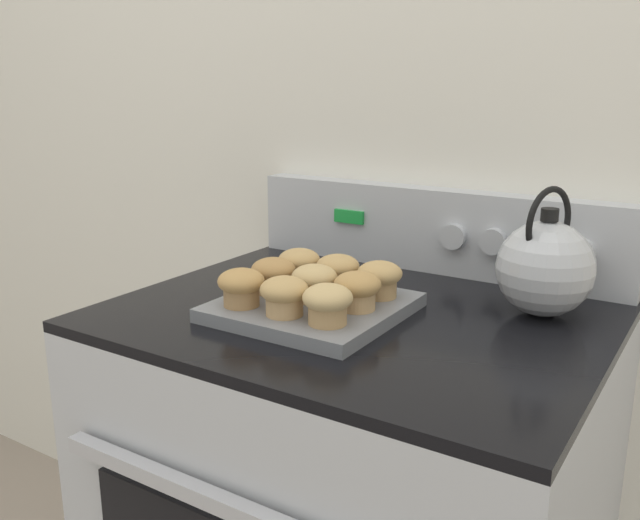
{
  "coord_description": "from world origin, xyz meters",
  "views": [
    {
      "loc": [
        0.51,
        -0.59,
        1.25
      ],
      "look_at": [
        -0.03,
        0.27,
        0.98
      ],
      "focal_mm": 38.0,
      "sensor_mm": 36.0,
      "label": 1
    }
  ],
  "objects_px": {
    "muffin_r2_c1": "(338,271)",
    "tea_kettle": "(546,266)",
    "muffin_pan": "(313,307)",
    "muffin_r1_c1": "(314,281)",
    "muffin_r0_c0": "(241,286)",
    "muffin_r1_c0": "(273,274)",
    "muffin_r1_c2": "(357,289)",
    "muffin_r2_c2": "(380,278)",
    "muffin_r2_c0": "(299,264)",
    "muffin_r0_c2": "(328,303)",
    "muffin_r0_c1": "(284,294)"
  },
  "relations": [
    {
      "from": "muffin_r2_c0",
      "to": "muffin_r0_c0",
      "type": "bearing_deg",
      "value": -91.11
    },
    {
      "from": "muffin_pan",
      "to": "muffin_r2_c1",
      "type": "xyz_separation_m",
      "value": [
        -0.0,
        0.08,
        0.04
      ]
    },
    {
      "from": "muffin_r0_c2",
      "to": "tea_kettle",
      "type": "relative_size",
      "value": 0.35
    },
    {
      "from": "muffin_pan",
      "to": "muffin_r1_c0",
      "type": "xyz_separation_m",
      "value": [
        -0.08,
        0.0,
        0.04
      ]
    },
    {
      "from": "muffin_r2_c0",
      "to": "muffin_r1_c2",
      "type": "bearing_deg",
      "value": -25.13
    },
    {
      "from": "muffin_r1_c2",
      "to": "muffin_r2_c1",
      "type": "bearing_deg",
      "value": 137.01
    },
    {
      "from": "muffin_r2_c1",
      "to": "tea_kettle",
      "type": "xyz_separation_m",
      "value": [
        0.31,
        0.12,
        0.03
      ]
    },
    {
      "from": "muffin_r1_c1",
      "to": "muffin_r2_c1",
      "type": "xyz_separation_m",
      "value": [
        -0.0,
        0.08,
        0.0
      ]
    },
    {
      "from": "muffin_r2_c0",
      "to": "tea_kettle",
      "type": "bearing_deg",
      "value": 16.94
    },
    {
      "from": "muffin_r2_c0",
      "to": "muffin_r2_c1",
      "type": "distance_m",
      "value": 0.08
    },
    {
      "from": "muffin_r0_c2",
      "to": "muffin_r1_c1",
      "type": "distance_m",
      "value": 0.11
    },
    {
      "from": "muffin_r1_c2",
      "to": "muffin_r2_c2",
      "type": "height_order",
      "value": "same"
    },
    {
      "from": "muffin_r0_c1",
      "to": "muffin_r1_c1",
      "type": "bearing_deg",
      "value": 89.43
    },
    {
      "from": "muffin_r1_c1",
      "to": "muffin_r2_c0",
      "type": "distance_m",
      "value": 0.11
    },
    {
      "from": "muffin_r0_c1",
      "to": "tea_kettle",
      "type": "bearing_deg",
      "value": 41.53
    },
    {
      "from": "muffin_pan",
      "to": "muffin_r0_c0",
      "type": "distance_m",
      "value": 0.12
    },
    {
      "from": "muffin_r1_c1",
      "to": "muffin_r2_c1",
      "type": "height_order",
      "value": "same"
    },
    {
      "from": "muffin_r1_c2",
      "to": "muffin_r2_c2",
      "type": "relative_size",
      "value": 1.0
    },
    {
      "from": "muffin_pan",
      "to": "muffin_r0_c2",
      "type": "bearing_deg",
      "value": -45.39
    },
    {
      "from": "muffin_r1_c0",
      "to": "muffin_r2_c1",
      "type": "relative_size",
      "value": 1.0
    },
    {
      "from": "muffin_r1_c2",
      "to": "muffin_r2_c2",
      "type": "bearing_deg",
      "value": 90.28
    },
    {
      "from": "muffin_pan",
      "to": "muffin_r1_c1",
      "type": "height_order",
      "value": "muffin_r1_c1"
    },
    {
      "from": "muffin_pan",
      "to": "muffin_r0_c0",
      "type": "relative_size",
      "value": 3.74
    },
    {
      "from": "muffin_r2_c2",
      "to": "tea_kettle",
      "type": "xyz_separation_m",
      "value": [
        0.23,
        0.12,
        0.03
      ]
    },
    {
      "from": "muffin_r0_c0",
      "to": "muffin_r0_c1",
      "type": "distance_m",
      "value": 0.08
    },
    {
      "from": "muffin_r1_c1",
      "to": "muffin_r2_c0",
      "type": "xyz_separation_m",
      "value": [
        -0.08,
        0.08,
        0.0
      ]
    },
    {
      "from": "muffin_r0_c0",
      "to": "tea_kettle",
      "type": "height_order",
      "value": "tea_kettle"
    },
    {
      "from": "muffin_pan",
      "to": "muffin_r1_c0",
      "type": "height_order",
      "value": "muffin_r1_c0"
    },
    {
      "from": "muffin_r1_c0",
      "to": "muffin_r2_c0",
      "type": "distance_m",
      "value": 0.08
    },
    {
      "from": "muffin_r1_c1",
      "to": "muffin_r1_c2",
      "type": "height_order",
      "value": "same"
    },
    {
      "from": "muffin_r2_c1",
      "to": "muffin_r0_c2",
      "type": "bearing_deg",
      "value": -63.75
    },
    {
      "from": "muffin_r2_c2",
      "to": "muffin_r1_c0",
      "type": "bearing_deg",
      "value": -154.73
    },
    {
      "from": "muffin_r1_c0",
      "to": "muffin_r0_c2",
      "type": "bearing_deg",
      "value": -26.95
    },
    {
      "from": "muffin_r2_c0",
      "to": "muffin_r2_c1",
      "type": "height_order",
      "value": "same"
    },
    {
      "from": "muffin_r0_c1",
      "to": "muffin_r1_c2",
      "type": "distance_m",
      "value": 0.11
    },
    {
      "from": "muffin_r2_c1",
      "to": "muffin_r2_c2",
      "type": "height_order",
      "value": "same"
    },
    {
      "from": "muffin_pan",
      "to": "tea_kettle",
      "type": "relative_size",
      "value": 1.32
    },
    {
      "from": "muffin_r2_c1",
      "to": "muffin_r2_c2",
      "type": "xyz_separation_m",
      "value": [
        0.08,
        -0.0,
        0.0
      ]
    },
    {
      "from": "muffin_r1_c2",
      "to": "tea_kettle",
      "type": "bearing_deg",
      "value": 39.85
    },
    {
      "from": "muffin_r0_c0",
      "to": "muffin_r0_c2",
      "type": "xyz_separation_m",
      "value": [
        0.16,
        0.0,
        0.0
      ]
    },
    {
      "from": "muffin_r0_c1",
      "to": "muffin_r2_c1",
      "type": "bearing_deg",
      "value": 90.44
    },
    {
      "from": "muffin_r0_c2",
      "to": "muffin_r2_c2",
      "type": "distance_m",
      "value": 0.15
    },
    {
      "from": "muffin_r0_c0",
      "to": "muffin_r2_c0",
      "type": "distance_m",
      "value": 0.16
    },
    {
      "from": "muffin_r0_c1",
      "to": "muffin_r2_c0",
      "type": "bearing_deg",
      "value": 116.97
    },
    {
      "from": "muffin_pan",
      "to": "muffin_r1_c2",
      "type": "distance_m",
      "value": 0.09
    },
    {
      "from": "muffin_r2_c0",
      "to": "muffin_pan",
      "type": "bearing_deg",
      "value": -44.51
    },
    {
      "from": "muffin_pan",
      "to": "muffin_r0_c0",
      "type": "bearing_deg",
      "value": -135.71
    },
    {
      "from": "tea_kettle",
      "to": "muffin_r2_c1",
      "type": "bearing_deg",
      "value": -159.21
    },
    {
      "from": "muffin_r0_c0",
      "to": "muffin_pan",
      "type": "bearing_deg",
      "value": 44.29
    },
    {
      "from": "tea_kettle",
      "to": "muffin_pan",
      "type": "bearing_deg",
      "value": -147.87
    }
  ]
}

